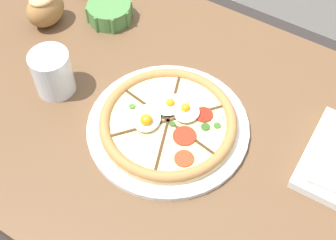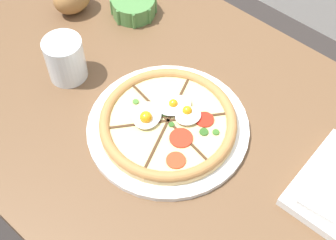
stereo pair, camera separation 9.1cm
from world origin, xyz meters
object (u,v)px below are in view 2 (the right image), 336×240
Objects in this scene: pizza at (168,123)px; ramekin_bowl at (134,6)px; dining_table at (180,152)px; water_glass at (66,61)px.

pizza is 0.36m from ramekin_bowl.
water_glass reaches higher than dining_table.
dining_table is at bearing -30.44° from ramekin_bowl.
pizza reaches higher than ramekin_bowl.
water_glass is (0.03, -0.24, 0.02)m from ramekin_bowl.
dining_table is 4.48× the size of pizza.
ramekin_bowl is at bearing 149.56° from dining_table.
ramekin_bowl is (-0.29, 0.20, 0.00)m from pizza.
dining_table is 14.87× the size of water_glass.
dining_table is 12.91× the size of ramekin_bowl.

